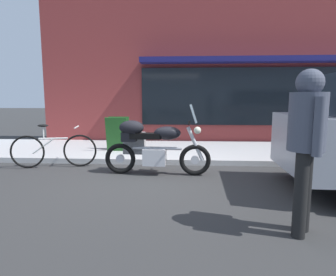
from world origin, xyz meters
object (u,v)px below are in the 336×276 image
(touring_motorcycle, at_px, (151,144))
(parked_bicycle, at_px, (54,150))
(sandwich_board_sign, at_px, (117,134))
(pedestrian_walking, at_px, (307,132))

(touring_motorcycle, bearing_deg, parked_bicycle, 169.23)
(touring_motorcycle, xyz_separation_m, sandwich_board_sign, (-1.10, 1.84, -0.03))
(pedestrian_walking, bearing_deg, touring_motorcycle, 129.19)
(parked_bicycle, distance_m, pedestrian_walking, 5.04)
(touring_motorcycle, bearing_deg, pedestrian_walking, -50.81)
(sandwich_board_sign, bearing_deg, parked_bicycle, -126.56)
(parked_bicycle, relative_size, sandwich_board_sign, 1.99)
(pedestrian_walking, height_order, sandwich_board_sign, pedestrian_walking)
(parked_bicycle, bearing_deg, sandwich_board_sign, 53.44)
(parked_bicycle, bearing_deg, pedestrian_walking, -34.34)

